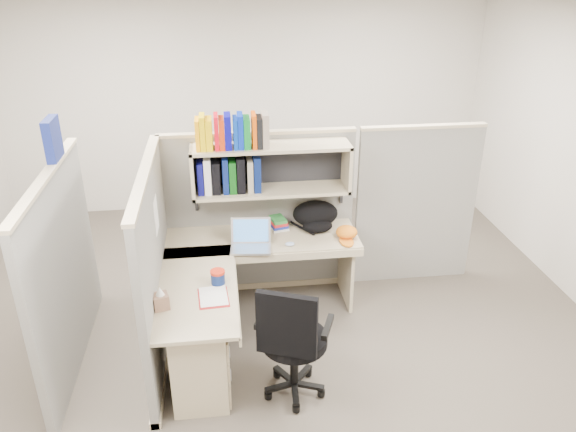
{
  "coord_description": "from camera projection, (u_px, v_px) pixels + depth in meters",
  "views": [
    {
      "loc": [
        -0.33,
        -3.95,
        3.08
      ],
      "look_at": [
        0.2,
        0.25,
        1.08
      ],
      "focal_mm": 35.0,
      "sensor_mm": 36.0,
      "label": 1
    }
  ],
  "objects": [
    {
      "name": "loose_paper",
      "position": [
        213.0,
        296.0,
        4.22
      ],
      "size": [
        0.22,
        0.29,
        0.0
      ],
      "primitive_type": null,
      "rotation": [
        0.0,
        0.0,
        0.07
      ],
      "color": "white",
      "rests_on": "desk"
    },
    {
      "name": "tissue_box",
      "position": [
        160.0,
        298.0,
        4.05
      ],
      "size": [
        0.14,
        0.14,
        0.17
      ],
      "primitive_type": null,
      "rotation": [
        0.0,
        0.0,
        0.27
      ],
      "color": "#936B53",
      "rests_on": "desk"
    },
    {
      "name": "laptop",
      "position": [
        250.0,
        236.0,
        4.84
      ],
      "size": [
        0.38,
        0.38,
        0.25
      ],
      "primitive_type": null,
      "rotation": [
        0.0,
        0.0,
        -0.1
      ],
      "color": "#B2B2B6",
      "rests_on": "desk"
    },
    {
      "name": "desk",
      "position": [
        220.0,
        323.0,
        4.41
      ],
      "size": [
        1.74,
        1.75,
        0.73
      ],
      "color": "tan",
      "rests_on": "ground"
    },
    {
      "name": "snack_canister",
      "position": [
        218.0,
        277.0,
        4.36
      ],
      "size": [
        0.12,
        0.12,
        0.11
      ],
      "color": "#0D1E51",
      "rests_on": "desk"
    },
    {
      "name": "mouse",
      "position": [
        290.0,
        244.0,
        4.95
      ],
      "size": [
        0.1,
        0.08,
        0.03
      ],
      "primitive_type": "ellipsoid",
      "rotation": [
        0.0,
        0.0,
        0.27
      ],
      "color": "#96ACD5",
      "rests_on": "desk"
    },
    {
      "name": "ground",
      "position": [
        269.0,
        341.0,
        4.9
      ],
      "size": [
        6.0,
        6.0,
        0.0
      ],
      "primitive_type": "plane",
      "color": "#3A342D",
      "rests_on": "ground"
    },
    {
      "name": "cubicle",
      "position": [
        221.0,
        228.0,
        4.87
      ],
      "size": [
        3.79,
        1.84,
        1.95
      ],
      "color": "slate",
      "rests_on": "ground"
    },
    {
      "name": "backpack",
      "position": [
        316.0,
        216.0,
        5.21
      ],
      "size": [
        0.49,
        0.42,
        0.25
      ],
      "primitive_type": null,
      "rotation": [
        0.0,
        0.0,
        0.25
      ],
      "color": "black",
      "rests_on": "desk"
    },
    {
      "name": "room_shell",
      "position": [
        266.0,
        167.0,
        4.2
      ],
      "size": [
        6.0,
        6.0,
        6.0
      ],
      "color": "beige",
      "rests_on": "ground"
    },
    {
      "name": "orange_cap",
      "position": [
        347.0,
        232.0,
        5.07
      ],
      "size": [
        0.24,
        0.26,
        0.11
      ],
      "primitive_type": null,
      "rotation": [
        0.0,
        0.0,
        -0.21
      ],
      "color": "#D16712",
      "rests_on": "desk"
    },
    {
      "name": "task_chair",
      "position": [
        293.0,
        358.0,
        4.14
      ],
      "size": [
        0.59,
        0.55,
        1.03
      ],
      "color": "black",
      "rests_on": "ground"
    },
    {
      "name": "paper_cup",
      "position": [
        259.0,
        224.0,
        5.21
      ],
      "size": [
        0.08,
        0.08,
        0.11
      ],
      "primitive_type": "cylinder",
      "rotation": [
        0.0,
        0.0,
        -0.03
      ],
      "color": "white",
      "rests_on": "desk"
    },
    {
      "name": "book_stack",
      "position": [
        278.0,
        223.0,
        5.25
      ],
      "size": [
        0.2,
        0.24,
        0.1
      ],
      "primitive_type": null,
      "rotation": [
        0.0,
        0.0,
        0.25
      ],
      "color": "gray",
      "rests_on": "desk"
    }
  ]
}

